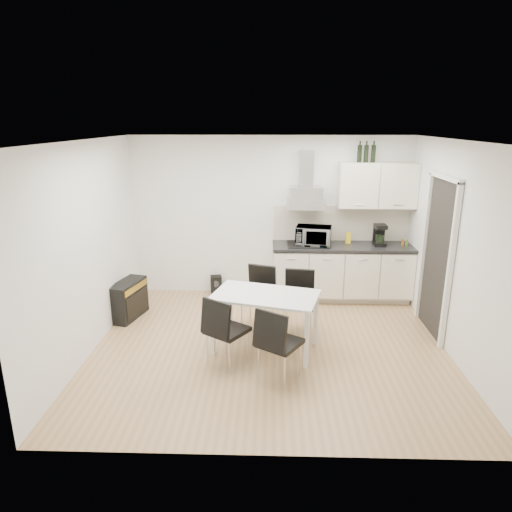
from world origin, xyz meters
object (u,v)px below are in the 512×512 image
at_px(chair_far_right, 298,304).
at_px(chair_near_left, 227,331).
at_px(kitchenette, 344,250).
at_px(dining_table, 265,301).
at_px(guitar_amp, 128,299).
at_px(floor_speaker, 216,285).
at_px(chair_far_left, 257,299).
at_px(chair_near_right, 280,344).

relative_size(chair_far_right, chair_near_left, 1.00).
bearing_deg(kitchenette, dining_table, -124.90).
height_order(chair_near_left, guitar_amp, chair_near_left).
relative_size(kitchenette, chair_near_left, 2.86).
height_order(dining_table, floor_speaker, dining_table).
height_order(dining_table, guitar_amp, dining_table).
relative_size(chair_far_left, chair_far_right, 1.00).
height_order(kitchenette, chair_far_left, kitchenette).
bearing_deg(dining_table, kitchenette, 70.22).
xyz_separation_m(chair_far_right, chair_near_left, (-0.88, -0.85, 0.00)).
bearing_deg(kitchenette, chair_far_left, -139.17).
xyz_separation_m(kitchenette, chair_near_right, (-1.08, -2.49, -0.39)).
bearing_deg(floor_speaker, chair_near_right, -80.01).
bearing_deg(chair_near_left, guitar_amp, 174.58).
xyz_separation_m(dining_table, chair_near_left, (-0.44, -0.41, -0.22)).
distance_m(chair_far_right, chair_near_left, 1.22).
height_order(chair_far_left, guitar_amp, chair_far_left).
relative_size(dining_table, chair_far_right, 1.62).
distance_m(chair_near_left, chair_near_right, 0.68).
xyz_separation_m(chair_far_right, floor_speaker, (-1.29, 1.51, -0.29)).
distance_m(chair_far_left, guitar_amp, 1.95).
relative_size(chair_near_left, guitar_amp, 1.23).
bearing_deg(dining_table, chair_far_right, 60.29).
relative_size(chair_near_right, guitar_amp, 1.23).
height_order(chair_near_right, floor_speaker, chair_near_right).
height_order(chair_far_right, floor_speaker, chair_far_right).
relative_size(dining_table, chair_near_right, 1.62).
xyz_separation_m(kitchenette, floor_speaker, (-2.10, 0.17, -0.68)).
height_order(kitchenette, floor_speaker, kitchenette).
distance_m(chair_far_left, chair_near_right, 1.34).
bearing_deg(chair_near_right, chair_near_left, -172.76).
distance_m(chair_near_right, floor_speaker, 2.85).
relative_size(guitar_amp, floor_speaker, 2.38).
relative_size(kitchenette, floor_speaker, 8.35).
relative_size(chair_far_right, floor_speaker, 2.92).
distance_m(dining_table, chair_near_left, 0.64).
height_order(chair_far_left, chair_near_left, same).
xyz_separation_m(chair_far_left, floor_speaker, (-0.74, 1.34, -0.29)).
distance_m(kitchenette, chair_far_right, 1.61).
height_order(chair_far_left, chair_near_right, same).
bearing_deg(floor_speaker, dining_table, -77.43).
bearing_deg(chair_near_right, floor_speaker, 144.06).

